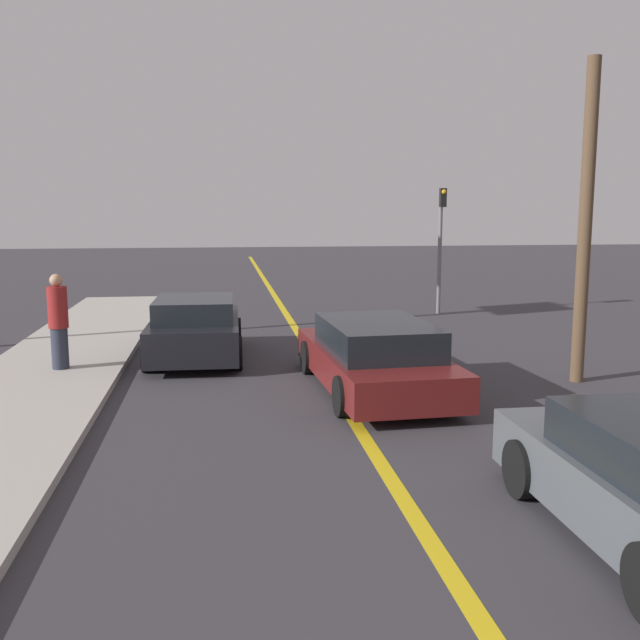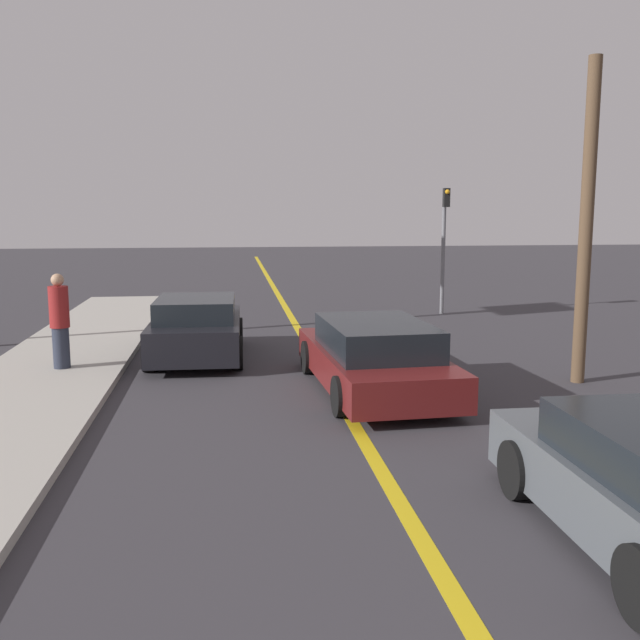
% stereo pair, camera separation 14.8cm
% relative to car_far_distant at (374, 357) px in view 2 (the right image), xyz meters
% --- Properties ---
extents(road_center_line, '(0.20, 60.00, 0.01)m').
position_rel_car_far_distant_xyz_m(road_center_line, '(-0.68, 5.53, -0.60)').
color(road_center_line, gold).
rests_on(road_center_line, ground_plane).
extents(sidewalk_left, '(2.67, 25.82, 0.13)m').
position_rel_car_far_distant_xyz_m(sidewalk_left, '(-5.88, 0.44, -0.54)').
color(sidewalk_left, '#ADA89E').
rests_on(sidewalk_left, ground_plane).
extents(car_far_distant, '(2.21, 4.84, 1.25)m').
position_rel_car_far_distant_xyz_m(car_far_distant, '(0.00, 0.00, 0.00)').
color(car_far_distant, maroon).
rests_on(car_far_distant, ground_plane).
extents(car_parked_left_lot, '(1.99, 3.87, 1.32)m').
position_rel_car_far_distant_xyz_m(car_parked_left_lot, '(-3.17, 3.15, 0.04)').
color(car_parked_left_lot, black).
rests_on(car_parked_left_lot, ground_plane).
extents(pedestrian_mid_group, '(0.37, 0.37, 1.81)m').
position_rel_car_far_distant_xyz_m(pedestrian_mid_group, '(-5.69, 2.00, 0.43)').
color(pedestrian_mid_group, '#282D3D').
rests_on(pedestrian_mid_group, sidewalk_left).
extents(traffic_light, '(0.18, 0.40, 3.75)m').
position_rel_car_far_distant_xyz_m(traffic_light, '(3.91, 8.81, 1.71)').
color(traffic_light, slate).
rests_on(traffic_light, ground_plane).
extents(utility_pole, '(0.24, 0.24, 5.77)m').
position_rel_car_far_distant_xyz_m(utility_pole, '(3.86, 0.18, 2.28)').
color(utility_pole, brown).
rests_on(utility_pole, ground_plane).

